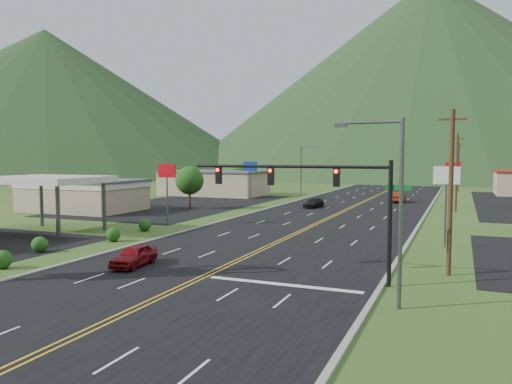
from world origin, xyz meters
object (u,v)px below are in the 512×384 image
at_px(car_dark_mid, 314,203).
at_px(car_red_far, 398,197).
at_px(traffic_signal, 319,189).
at_px(streetlight_east, 394,200).
at_px(car_red_near, 134,256).
at_px(streetlight_west, 303,168).
at_px(gas_canopy, 48,181).

relative_size(car_dark_mid, car_red_far, 0.90).
distance_m(traffic_signal, car_dark_mid, 40.89).
xyz_separation_m(streetlight_east, car_red_far, (-6.02, 55.64, -4.39)).
bearing_deg(car_dark_mid, car_red_far, 58.91).
bearing_deg(car_red_near, streetlight_west, 90.61).
xyz_separation_m(traffic_signal, car_dark_mid, (-11.33, 39.01, -4.70)).
bearing_deg(car_red_far, car_red_near, 82.08).
bearing_deg(traffic_signal, car_red_far, 91.47).
height_order(gas_canopy, car_red_near, gas_canopy).
relative_size(traffic_signal, streetlight_east, 1.46).
bearing_deg(streetlight_west, car_red_far, -14.52).
distance_m(gas_canopy, car_red_near, 19.35).
xyz_separation_m(traffic_signal, streetlight_east, (4.70, -4.00, -0.15)).
distance_m(gas_canopy, car_dark_mid, 35.68).
xyz_separation_m(car_red_near, car_red_far, (10.72, 52.93, 0.10)).
height_order(streetlight_west, gas_canopy, streetlight_west).
bearing_deg(car_dark_mid, streetlight_west, 119.19).
xyz_separation_m(traffic_signal, streetlight_west, (-18.16, 56.00, -0.15)).
xyz_separation_m(gas_canopy, car_dark_mid, (17.16, 31.00, -4.24)).
bearing_deg(gas_canopy, car_red_far, 58.10).
bearing_deg(gas_canopy, traffic_signal, -15.70).
distance_m(traffic_signal, car_red_far, 51.86).
bearing_deg(gas_canopy, streetlight_west, 77.87).
bearing_deg(traffic_signal, gas_canopy, 164.30).
height_order(streetlight_west, car_dark_mid, streetlight_west).
xyz_separation_m(streetlight_east, car_red_near, (-16.74, 2.71, -4.49)).
bearing_deg(car_red_far, streetlight_west, -10.99).
bearing_deg(car_red_near, traffic_signal, 0.62).
relative_size(car_red_near, car_red_far, 0.85).
relative_size(streetlight_west, car_red_near, 2.21).
height_order(streetlight_east, car_dark_mid, streetlight_east).
bearing_deg(streetlight_east, car_red_far, 96.17).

